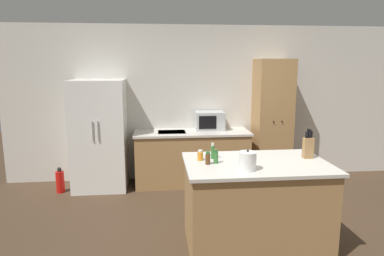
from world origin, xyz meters
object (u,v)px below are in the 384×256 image
object	(u,v)px
knife_block	(308,147)
spice_bottle_green_herb	(200,156)
refrigerator	(100,135)
microwave	(209,121)
spice_bottle_short_red	(208,158)
fire_extinguisher	(60,181)
kettle	(247,161)
spice_bottle_tall_dark	(216,157)
pantry_cabinet	(272,121)
spice_bottle_amber_oil	(213,151)

from	to	relation	value
knife_block	spice_bottle_green_herb	bearing A→B (deg)	178.63
refrigerator	knife_block	xyz separation A→B (m)	(2.56, -1.89, 0.20)
knife_block	refrigerator	bearing A→B (deg)	143.51
microwave	spice_bottle_short_red	xyz separation A→B (m)	(-0.35, -2.18, -0.03)
spice_bottle_green_herb	fire_extinguisher	bearing A→B (deg)	139.31
spice_bottle_short_red	kettle	distance (m)	0.43
microwave	spice_bottle_tall_dark	distance (m)	2.17
pantry_cabinet	fire_extinguisher	bearing A→B (deg)	-175.69
refrigerator	knife_block	bearing A→B (deg)	-36.49
spice_bottle_short_red	spice_bottle_amber_oil	size ratio (longest dim) A/B	0.77
microwave	fire_extinguisher	bearing A→B (deg)	-172.12
pantry_cabinet	spice_bottle_green_herb	xyz separation A→B (m)	(-1.46, -1.95, -0.03)
knife_block	spice_bottle_tall_dark	bearing A→B (deg)	-174.69
kettle	fire_extinguisher	world-z (taller)	kettle
microwave	spice_bottle_amber_oil	xyz separation A→B (m)	(-0.27, -1.97, -0.01)
pantry_cabinet	spice_bottle_green_herb	bearing A→B (deg)	-126.69
kettle	spice_bottle_tall_dark	bearing A→B (deg)	135.63
microwave	fire_extinguisher	world-z (taller)	microwave
knife_block	kettle	distance (m)	0.86
microwave	spice_bottle_tall_dark	world-z (taller)	microwave
spice_bottle_short_red	kettle	xyz separation A→B (m)	(0.36, -0.23, 0.03)
refrigerator	spice_bottle_green_herb	world-z (taller)	refrigerator
microwave	knife_block	size ratio (longest dim) A/B	1.43
spice_bottle_short_red	spice_bottle_amber_oil	distance (m)	0.22
refrigerator	spice_bottle_tall_dark	distance (m)	2.51
pantry_cabinet	spice_bottle_amber_oil	world-z (taller)	pantry_cabinet
microwave	spice_bottle_green_herb	size ratio (longest dim) A/B	4.16
spice_bottle_tall_dark	spice_bottle_green_herb	size ratio (longest dim) A/B	1.27
pantry_cabinet	spice_bottle_short_red	xyz separation A→B (m)	(-1.40, -2.11, -0.02)
refrigerator	spice_bottle_amber_oil	distance (m)	2.37
refrigerator	spice_bottle_short_red	xyz separation A→B (m)	(1.43, -2.02, 0.14)
refrigerator	pantry_cabinet	size ratio (longest dim) A/B	0.84
refrigerator	fire_extinguisher	world-z (taller)	refrigerator
spice_bottle_amber_oil	kettle	world-z (taller)	kettle
spice_bottle_short_red	spice_bottle_green_herb	size ratio (longest dim) A/B	1.19
spice_bottle_short_red	spice_bottle_green_herb	xyz separation A→B (m)	(-0.06, 0.15, -0.01)
spice_bottle_green_herb	pantry_cabinet	bearing A→B (deg)	53.31
pantry_cabinet	kettle	xyz separation A→B (m)	(-1.04, -2.34, 0.01)
pantry_cabinet	spice_bottle_tall_dark	distance (m)	2.46
refrigerator	spice_bottle_tall_dark	world-z (taller)	refrigerator
spice_bottle_short_red	fire_extinguisher	bearing A→B (deg)	137.69
spice_bottle_short_red	pantry_cabinet	bearing A→B (deg)	56.47
spice_bottle_amber_oil	spice_bottle_tall_dark	bearing A→B (deg)	-88.05
refrigerator	kettle	world-z (taller)	refrigerator
refrigerator	fire_extinguisher	size ratio (longest dim) A/B	4.38
pantry_cabinet	spice_bottle_tall_dark	xyz separation A→B (m)	(-1.31, -2.08, -0.01)
fire_extinguisher	refrigerator	bearing A→B (deg)	15.71
kettle	fire_extinguisher	xyz separation A→B (m)	(-2.39, 2.08, -0.86)
pantry_cabinet	kettle	size ratio (longest dim) A/B	9.90
knife_block	spice_bottle_short_red	xyz separation A→B (m)	(-1.13, -0.13, -0.06)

